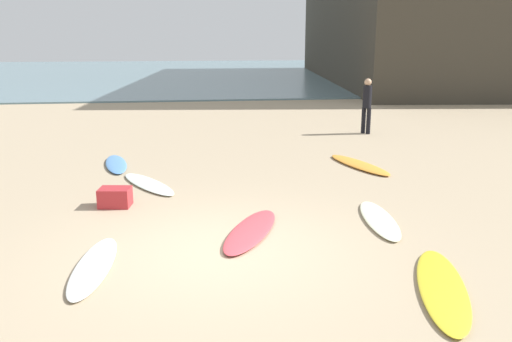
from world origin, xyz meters
name	(u,v)px	position (x,y,z in m)	size (l,w,h in m)	color
ground_plane	(217,252)	(0.00, 0.00, 0.00)	(120.00, 120.00, 0.00)	tan
ocean_water	(190,73)	(0.00, 38.58, 0.04)	(120.00, 40.00, 0.08)	slate
surfboard_0	(359,165)	(3.78, 4.90, 0.04)	(0.56, 2.36, 0.08)	#F29A35
surfboard_1	(251,231)	(0.59, 0.74, 0.04)	(0.59, 2.15, 0.08)	#DE444D
surfboard_2	(116,164)	(-2.16, 5.74, 0.04)	(0.49, 2.06, 0.08)	#5690D5
surfboard_3	(94,266)	(-1.73, -0.33, 0.03)	(0.49, 2.08, 0.07)	white
surfboard_4	(442,287)	(2.76, -1.57, 0.04)	(0.59, 2.41, 0.08)	yellow
surfboard_5	(379,219)	(2.87, 1.00, 0.03)	(0.51, 2.05, 0.07)	#EBEEC8
surfboard_6	(148,184)	(-1.25, 3.82, 0.03)	(0.52, 2.15, 0.07)	white
beachgoer_near	(367,103)	(5.39, 9.20, 1.00)	(0.39, 0.39, 1.78)	black
beach_cooler	(115,197)	(-1.77, 2.45, 0.18)	(0.57, 0.42, 0.35)	#B2282D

